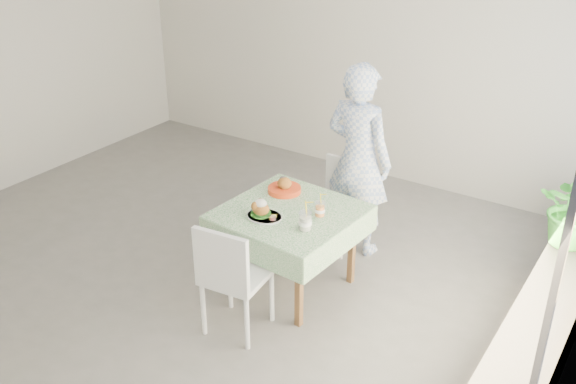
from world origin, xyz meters
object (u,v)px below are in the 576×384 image
Objects in this scene: cafe_table at (290,240)px; chair_far at (335,221)px; diner at (358,160)px; juice_cup_orange at (320,210)px; chair_near at (237,297)px; main_dish at (263,212)px.

chair_far is (-0.02, 0.82, -0.20)m from cafe_table.
cafe_table is 0.62× the size of diner.
cafe_table is at bearing -88.43° from chair_far.
diner reaches higher than juice_cup_orange.
diner reaches higher than chair_far.
chair_far is 3.50× the size of juice_cup_orange.
diner reaches higher than cafe_table.
juice_cup_orange is (0.28, 0.76, 0.50)m from chair_near.
main_dish reaches higher than cafe_table.
diner is (0.17, 1.61, 0.61)m from chair_near.
chair_near is 3.95× the size of juice_cup_orange.
main_dish is at bearing -95.53° from chair_far.
main_dish is 0.46m from juice_cup_orange.
chair_near is at bearing 89.07° from diner.
juice_cup_orange is at bearing 36.21° from main_dish.
chair_far is 1.53m from chair_near.
cafe_table is at bearing 87.72° from chair_near.
chair_far reaches higher than cafe_table.
chair_near reaches higher than main_dish.
main_dish is at bearing -143.79° from juice_cup_orange.
diner is at bearing 80.96° from cafe_table.
chair_near is (-0.01, -1.53, 0.03)m from chair_far.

